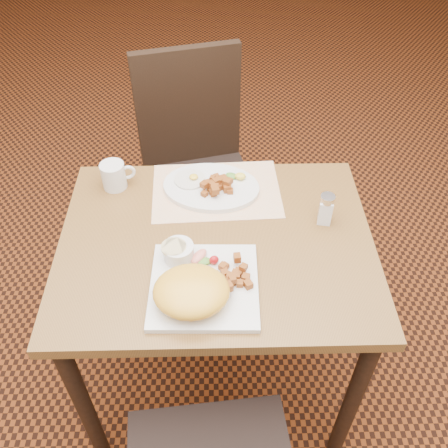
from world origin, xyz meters
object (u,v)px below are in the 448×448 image
at_px(chair_far, 196,161).
at_px(plate_oval, 211,187).
at_px(plate_square, 204,286).
at_px(salt_shaker, 326,209).
at_px(table, 217,265).
at_px(coffee_mug, 114,175).

bearing_deg(chair_far, plate_oval, 84.83).
bearing_deg(plate_square, salt_shaker, 34.35).
xyz_separation_m(table, chair_far, (-0.08, 0.65, -0.10)).
bearing_deg(coffee_mug, salt_shaker, -15.49).
bearing_deg(coffee_mug, plate_square, -55.81).
bearing_deg(plate_oval, salt_shaker, -24.39).
distance_m(table, salt_shaker, 0.36).
relative_size(table, salt_shaker, 9.00).
bearing_deg(plate_oval, table, -86.59).
distance_m(chair_far, plate_square, 0.85).
height_order(chair_far, plate_oval, chair_far).
bearing_deg(table, chair_far, 96.66).
bearing_deg(plate_square, coffee_mug, 124.19).
relative_size(table, plate_oval, 2.96).
xyz_separation_m(plate_oval, coffee_mug, (-0.30, 0.03, 0.03)).
bearing_deg(salt_shaker, chair_far, 124.32).
height_order(table, chair_far, chair_far).
relative_size(plate_oval, salt_shaker, 3.05).
xyz_separation_m(table, coffee_mug, (-0.32, 0.25, 0.15)).
distance_m(table, coffee_mug, 0.43).
bearing_deg(table, plate_square, -101.15).
bearing_deg(coffee_mug, table, -38.02).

